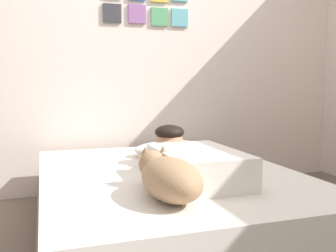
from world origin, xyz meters
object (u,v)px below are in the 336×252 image
dog (168,177)px  cell_phone (163,195)px  bed (168,203)px  coffee_cup (185,155)px  person_lying (189,159)px  pillow (168,149)px

dog → cell_phone: 0.11m
bed → coffee_cup: 0.45m
bed → cell_phone: bearing=-111.2°
cell_phone → person_lying: bearing=51.4°
pillow → dog: size_ratio=0.90×
pillow → cell_phone: bearing=-109.8°
pillow → cell_phone: (-0.35, -0.98, -0.05)m
pillow → person_lying: 0.65m
pillow → coffee_cup: pillow is taller
bed → pillow: bearing=71.8°
person_lying → coffee_cup: (0.16, 0.46, -0.07)m
cell_phone → bed: bearing=68.8°
person_lying → cell_phone: person_lying is taller
pillow → cell_phone: 1.04m
bed → pillow: 0.57m
bed → dog: bearing=-108.1°
pillow → dog: dog is taller
person_lying → dog: (-0.25, -0.37, -0.00)m
pillow → person_lying: size_ratio=0.57×
pillow → dog: bearing=-108.2°
bed → dog: dog is taller
pillow → dog: 1.07m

